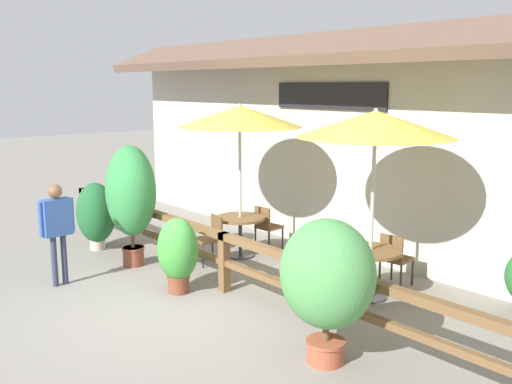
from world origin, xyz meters
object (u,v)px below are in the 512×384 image
Objects in this scene: chair_near_wallside at (267,225)px; potted_plant_entrance_palm at (96,214)px; chair_near_streetside at (211,237)px; potted_plant_tall_tropical at (131,194)px; dining_table_near at (240,225)px; chair_middle_streetside at (335,276)px; dining_table_middle at (370,259)px; patio_umbrella_middle at (375,124)px; pedestrian at (57,221)px; potted_plant_small_flowering at (327,277)px; patio_umbrella_near at (240,116)px; potted_plant_broad_leaf at (178,252)px; chair_middle_wallside at (395,257)px.

potted_plant_entrance_palm is at bearing 45.25° from chair_near_wallside.
chair_near_streetside is 0.40× the size of potted_plant_tall_tropical.
dining_table_near is 0.43× the size of potted_plant_tall_tropical.
chair_near_streetside is at bearing 169.94° from chair_middle_streetside.
chair_near_streetside is at bearing -165.25° from dining_table_middle.
patio_umbrella_middle is 4.46m from potted_plant_tall_tropical.
dining_table_middle is at bearing 130.46° from pedestrian.
potted_plant_tall_tropical reaches higher than dining_table_near.
dining_table_near is at bearing 98.01° from chair_near_streetside.
potted_plant_small_flowering is at bearing -0.60° from potted_plant_entrance_palm.
dining_table_near is at bearing -63.43° from patio_umbrella_near.
potted_plant_broad_leaf is (-2.04, -1.35, 0.16)m from chair_middle_streetside.
potted_plant_small_flowering is 4.78m from pedestrian.
chair_middle_streetside is 0.40× the size of potted_plant_tall_tropical.
pedestrian is (-3.58, -4.05, 0.57)m from chair_middle_wallside.
chair_near_wallside is 0.30× the size of patio_umbrella_middle.
patio_umbrella_near is 1.32× the size of potted_plant_tall_tropical.
chair_middle_wallside reaches higher than dining_table_near.
chair_middle_wallside is at bearing 95.12° from dining_table_middle.
chair_near_wallside is 0.73× the size of potted_plant_broad_leaf.
potted_plant_small_flowering is at bearing 104.15° from chair_middle_wallside.
potted_plant_tall_tropical is 1.82m from potted_plant_broad_leaf.
pedestrian is (-0.67, -3.22, 0.45)m from dining_table_near.
pedestrian is at bearing -140.31° from potted_plant_broad_leaf.
patio_umbrella_middle is 3.29× the size of chair_middle_wallside.
potted_plant_small_flowering is (1.02, -2.74, 0.55)m from chair_middle_wallside.
patio_umbrella_near is 3.08× the size of dining_table_near.
patio_umbrella_middle is at bearing 20.75° from potted_plant_entrance_palm.
potted_plant_entrance_palm is at bearing -140.07° from dining_table_near.
chair_near_streetside and chair_near_wallside have the same top height.
chair_middle_wallside is at bearing 179.40° from chair_near_wallside.
chair_middle_streetside is at bearing -11.71° from patio_umbrella_near.
chair_near_streetside is 1.00× the size of chair_near_wallside.
chair_near_wallside reaches higher than dining_table_near.
potted_plant_broad_leaf is at bearing -66.19° from dining_table_near.
chair_near_wallside is at bearing -3.30° from chair_middle_wallside.
chair_middle_streetside is at bearing -11.71° from dining_table_near.
chair_near_streetside is at bearing 163.62° from pedestrian.
chair_near_streetside is 0.94× the size of dining_table_middle.
potted_plant_entrance_palm reaches higher than dining_table_middle.
chair_near_streetside is 0.30× the size of patio_umbrella_middle.
potted_plant_broad_leaf is at bearing -66.19° from patio_umbrella_near.
potted_plant_tall_tropical is at bearing -153.14° from dining_table_middle.
patio_umbrella_near is at bearing 156.82° from chair_middle_streetside.
chair_near_wallside is 4.74m from potted_plant_small_flowering.
chair_middle_wallside is at bearing 53.65° from potted_plant_broad_leaf.
chair_middle_wallside is 4.64m from potted_plant_tall_tropical.
dining_table_near is at bearing 65.33° from potted_plant_tall_tropical.
potted_plant_broad_leaf reaches higher than chair_near_wallside.
potted_plant_entrance_palm is at bearing -178.45° from potted_plant_tall_tropical.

